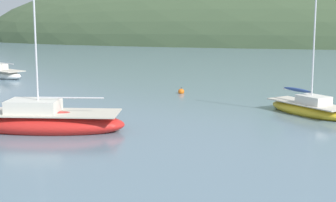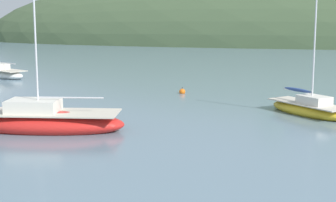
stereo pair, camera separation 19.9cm
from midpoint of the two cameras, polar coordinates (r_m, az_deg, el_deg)
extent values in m
ellipsoid|color=white|center=(49.07, -17.39, 2.76)|extent=(5.94, 4.52, 0.92)
cube|color=beige|center=(49.02, -17.41, 3.24)|extent=(5.46, 4.16, 0.06)
cylinder|color=silver|center=(48.20, -16.85, 3.93)|extent=(2.12, 1.25, 0.07)
ellipsoid|color=red|center=(26.48, -12.74, -2.39)|extent=(7.89, 3.34, 1.23)
cube|color=beige|center=(26.37, -12.78, -1.22)|extent=(7.26, 3.08, 0.06)
cube|color=silver|center=(26.50, -14.08, -0.53)|extent=(2.61, 1.93, 0.63)
cylinder|color=silver|center=(26.04, -14.00, 9.31)|extent=(0.09, 0.09, 9.67)
cylinder|color=silver|center=(25.92, -10.24, 0.36)|extent=(3.21, 0.38, 0.07)
ellipsoid|color=gold|center=(30.92, 15.02, -0.97)|extent=(4.86, 5.23, 0.85)
cube|color=beige|center=(30.85, 15.05, -0.27)|extent=(4.47, 4.81, 0.06)
cube|color=silver|center=(30.52, 15.65, 0.08)|extent=(2.01, 2.06, 0.50)
cylinder|color=silver|center=(30.32, 15.66, 5.08)|extent=(0.09, 0.09, 5.82)
cylinder|color=silver|center=(31.34, 13.98, 1.07)|extent=(1.52, 1.74, 0.07)
ellipsoid|color=#2D4784|center=(31.34, 13.98, 1.16)|extent=(1.56, 1.76, 0.20)
sphere|color=orange|center=(37.54, 1.69, 1.01)|extent=(0.44, 0.44, 0.44)
cylinder|color=black|center=(37.50, 1.70, 1.42)|extent=(0.04, 0.04, 0.10)
camera|label=1|loc=(0.10, -89.79, 0.04)|focal=56.56mm
camera|label=2|loc=(0.10, 90.21, -0.04)|focal=56.56mm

